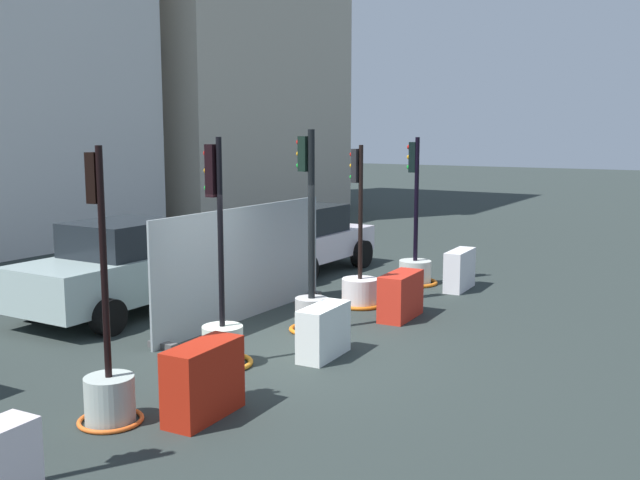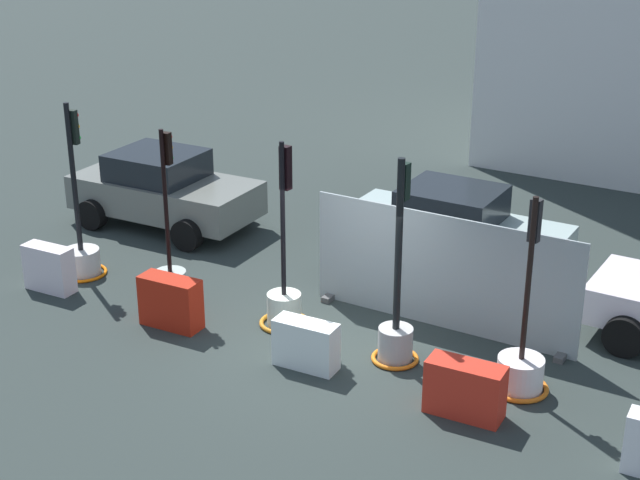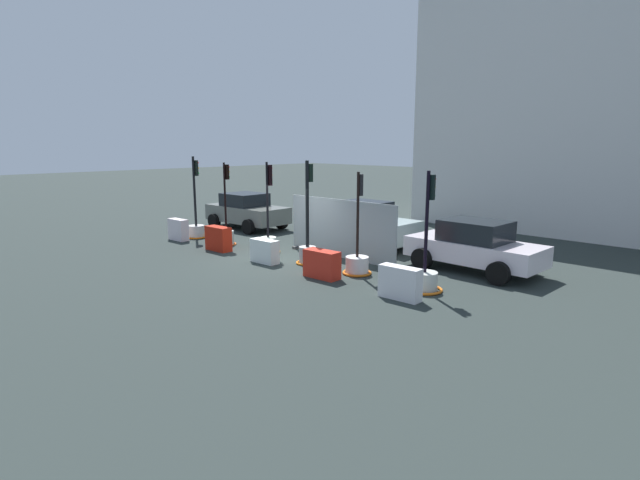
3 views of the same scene
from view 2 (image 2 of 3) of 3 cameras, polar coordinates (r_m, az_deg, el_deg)
ground_plane at (r=15.88m, az=0.61°, el=-6.37°), size 120.00×120.00×0.00m
traffic_light_0 at (r=18.90m, az=-14.20°, el=-0.68°), size 0.93×0.93×3.42m
traffic_light_1 at (r=17.49m, az=-9.00°, el=-2.03°), size 0.77×0.77×3.23m
traffic_light_2 at (r=16.34m, az=-2.17°, el=-3.45°), size 0.88×0.88×3.31m
traffic_light_3 at (r=15.19m, az=4.62°, el=-5.11°), size 0.78×0.78×3.41m
traffic_light_4 at (r=14.76m, az=12.01°, el=-7.42°), size 0.91×0.91×3.13m
construction_barrier_0 at (r=18.37m, az=-16.01°, el=-1.66°), size 1.00×0.43×0.88m
construction_barrier_1 at (r=16.52m, az=-8.99°, el=-3.72°), size 1.11×0.50×0.90m
construction_barrier_2 at (r=15.07m, az=-0.85°, el=-6.32°), size 1.06×0.46×0.79m
construction_barrier_3 at (r=13.99m, az=8.73°, el=-8.89°), size 1.16×0.52×0.84m
car_silver_hatchback at (r=18.45m, az=8.02°, el=0.46°), size 4.34×2.18×1.73m
car_grey_saloon at (r=21.03m, az=-9.40°, el=3.04°), size 4.18×2.39×1.65m
site_fence_panel at (r=16.21m, az=7.38°, el=-2.06°), size 4.84×0.50×2.05m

